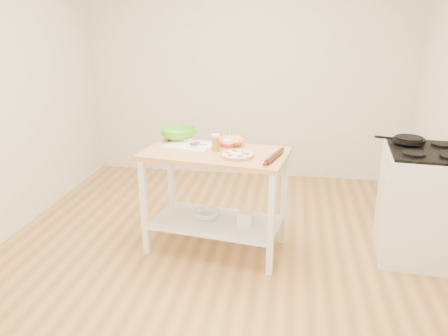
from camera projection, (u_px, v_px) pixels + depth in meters
name	position (u px, v px, depth m)	size (l,w,h in m)	color
room_shell	(216.00, 103.00, 3.27)	(4.04, 4.54, 2.74)	#B68543
prep_island	(216.00, 180.00, 3.72)	(1.27, 0.82, 0.90)	tan
gas_stove	(420.00, 203.00, 3.69)	(0.69, 0.79, 1.11)	white
skillet	(408.00, 140.00, 3.70)	(0.40, 0.26, 0.03)	black
pizza	(237.00, 155.00, 3.50)	(0.27, 0.27, 0.04)	tan
cutting_board	(190.00, 145.00, 3.80)	(0.46, 0.39, 0.04)	white
spatula	(198.00, 145.00, 3.76)	(0.13, 0.11, 0.01)	teal
knife	(179.00, 140.00, 3.91)	(0.26, 0.10, 0.01)	silver
orange_bowl	(231.00, 142.00, 3.82)	(0.23, 0.23, 0.06)	orange
green_bowl	(179.00, 134.00, 3.98)	(0.33, 0.33, 0.10)	#4FBD15
beer_pint	(216.00, 143.00, 3.63)	(0.07, 0.07, 0.14)	#AC711F
yogurt_tub	(228.00, 145.00, 3.64)	(0.08, 0.08, 0.18)	white
rolling_pin	(274.00, 156.00, 3.44)	(0.04, 0.04, 0.36)	#522712
shelf_glass_bowl	(207.00, 214.00, 3.89)	(0.23, 0.23, 0.07)	silver
shelf_bin	(246.00, 219.00, 3.75)	(0.12, 0.12, 0.12)	white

